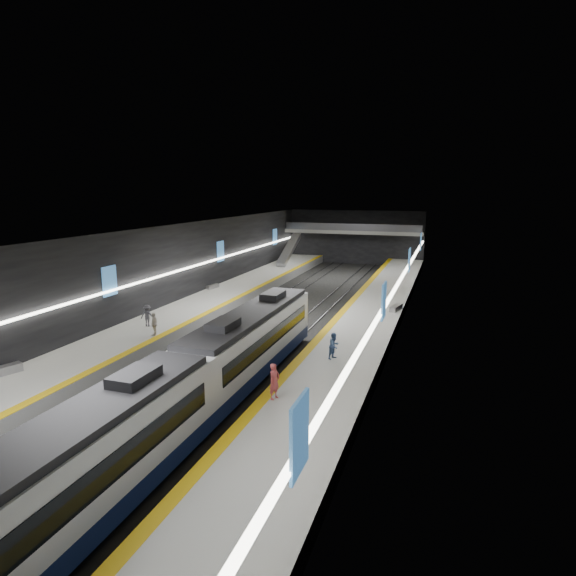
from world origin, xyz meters
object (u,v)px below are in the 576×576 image
(bench_left_far, at_px, (213,287))
(passenger_right_b, at_px, (334,346))
(bench_right_far, at_px, (396,308))
(passenger_left_a, at_px, (154,324))
(train, at_px, (188,387))
(escalator, at_px, (289,250))
(bench_left_near, at_px, (2,371))
(passenger_right_a, at_px, (274,382))
(passenger_left_b, at_px, (147,316))

(bench_left_far, relative_size, passenger_right_b, 1.00)
(bench_right_far, distance_m, passenger_right_b, 13.45)
(bench_right_far, distance_m, passenger_left_a, 19.84)
(passenger_right_b, bearing_deg, train, 176.60)
(passenger_right_b, bearing_deg, escalator, 47.03)
(bench_left_near, bearing_deg, bench_left_far, 109.91)
(passenger_right_a, height_order, passenger_left_b, passenger_right_a)
(train, xyz_separation_m, bench_left_near, (-12.00, 0.59, -0.95))
(passenger_left_a, xyz_separation_m, passenger_left_b, (-1.81, 1.83, -0.00))
(escalator, distance_m, passenger_left_a, 34.84)
(bench_left_near, height_order, passenger_left_a, passenger_left_a)
(passenger_right_a, bearing_deg, bench_left_near, 116.87)
(bench_left_near, bearing_deg, escalator, 107.29)
(passenger_left_a, bearing_deg, passenger_left_b, -152.58)
(escalator, relative_size, bench_left_far, 4.96)
(train, relative_size, bench_left_far, 18.64)
(passenger_right_a, bearing_deg, escalator, 37.27)
(passenger_left_a, bearing_deg, passenger_right_b, 69.94)
(bench_right_far, height_order, passenger_left_a, passenger_left_a)
(passenger_right_a, relative_size, passenger_right_b, 1.11)
(train, relative_size, bench_left_near, 14.96)
(train, xyz_separation_m, passenger_left_a, (-8.27, 9.61, -0.38))
(passenger_right_b, bearing_deg, bench_right_far, 14.76)
(passenger_left_b, bearing_deg, bench_left_far, -94.54)
(passenger_left_a, bearing_deg, passenger_right_a, 41.15)
(bench_left_far, bearing_deg, passenger_right_b, -32.64)
(train, bearing_deg, passenger_right_a, 37.44)
(passenger_right_a, bearing_deg, bench_right_far, 9.02)
(passenger_left_b, bearing_deg, train, 119.14)
(bench_right_far, bearing_deg, passenger_left_a, -127.06)
(bench_left_far, height_order, bench_right_far, bench_right_far)
(bench_left_near, relative_size, passenger_left_a, 1.23)
(escalator, height_order, bench_left_near, escalator)
(train, relative_size, passenger_left_a, 18.34)
(escalator, xyz_separation_m, passenger_right_b, (14.75, -35.39, -1.09))
(passenger_left_b, bearing_deg, bench_left_near, 67.73)
(bench_left_near, xyz_separation_m, passenger_right_b, (16.75, 8.42, 0.56))
(passenger_right_b, xyz_separation_m, passenger_left_b, (-14.83, 2.43, 0.01))
(train, height_order, passenger_left_b, train)
(bench_right_far, xyz_separation_m, passenger_right_b, (-2.25, -13.25, 0.57))
(train, xyz_separation_m, passenger_left_b, (-10.09, 11.44, -0.38))
(bench_right_far, relative_size, passenger_left_b, 1.16)
(train, distance_m, bench_right_far, 23.35)
(passenger_right_b, bearing_deg, passenger_left_a, 111.73)
(train, distance_m, passenger_left_a, 12.69)
(bench_left_far, bearing_deg, train, -52.83)
(bench_left_far, bearing_deg, bench_left_near, -77.99)
(bench_left_near, relative_size, bench_left_far, 1.25)
(bench_right_far, relative_size, passenger_right_b, 1.18)
(escalator, bearing_deg, bench_left_far, -96.06)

